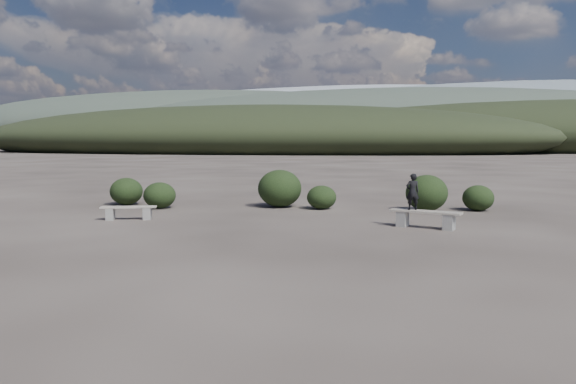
# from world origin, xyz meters

# --- Properties ---
(ground) EXTENTS (1200.00, 1200.00, 0.00)m
(ground) POSITION_xyz_m (0.00, 0.00, 0.00)
(ground) COLOR #2B2522
(ground) RESTS_ON ground
(bench_left) EXTENTS (1.70, 0.84, 0.42)m
(bench_left) POSITION_xyz_m (-4.69, 4.93, 0.25)
(bench_left) COLOR slate
(bench_left) RESTS_ON ground
(bench_right) EXTENTS (2.01, 1.00, 0.49)m
(bench_right) POSITION_xyz_m (4.24, 5.12, 0.30)
(bench_right) COLOR slate
(bench_right) RESTS_ON ground
(seated_person) EXTENTS (0.43, 0.34, 1.03)m
(seated_person) POSITION_xyz_m (3.87, 5.24, 1.01)
(seated_person) COLOR black
(seated_person) RESTS_ON bench_right
(shrub_a) EXTENTS (1.15, 1.15, 0.94)m
(shrub_a) POSITION_xyz_m (-4.98, 7.80, 0.47)
(shrub_a) COLOR black
(shrub_a) RESTS_ON ground
(shrub_b) EXTENTS (1.60, 1.60, 1.37)m
(shrub_b) POSITION_xyz_m (-0.84, 9.08, 0.69)
(shrub_b) COLOR black
(shrub_b) RESTS_ON ground
(shrub_c) EXTENTS (1.05, 1.05, 0.84)m
(shrub_c) POSITION_xyz_m (0.76, 8.79, 0.42)
(shrub_c) COLOR black
(shrub_c) RESTS_ON ground
(shrub_d) EXTENTS (1.44, 1.44, 1.26)m
(shrub_d) POSITION_xyz_m (4.40, 9.00, 0.63)
(shrub_d) COLOR black
(shrub_d) RESTS_ON ground
(shrub_e) EXTENTS (1.07, 1.07, 0.89)m
(shrub_e) POSITION_xyz_m (6.16, 9.44, 0.45)
(shrub_e) COLOR black
(shrub_e) RESTS_ON ground
(shrub_f) EXTENTS (1.22, 1.22, 1.03)m
(shrub_f) POSITION_xyz_m (-6.67, 8.53, 0.52)
(shrub_f) COLOR black
(shrub_f) RESTS_ON ground
(mountain_ridges) EXTENTS (500.00, 400.00, 56.00)m
(mountain_ridges) POSITION_xyz_m (-7.48, 339.06, 10.84)
(mountain_ridges) COLOR black
(mountain_ridges) RESTS_ON ground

